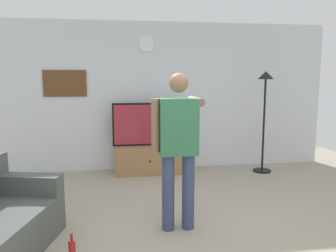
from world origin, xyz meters
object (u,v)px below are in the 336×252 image
beverage_bottle (72,251)px  framed_picture (65,83)px  floor_lamp (265,101)px  television (148,124)px  wall_clock (146,44)px  person_standing_nearer_lamp (178,143)px  tv_stand (149,159)px

beverage_bottle → framed_picture: bearing=98.9°
floor_lamp → television: bearing=172.7°
wall_clock → beverage_bottle: size_ratio=0.94×
television → floor_lamp: (2.06, -0.27, 0.42)m
person_standing_nearer_lamp → beverage_bottle: person_standing_nearer_lamp is taller
television → framed_picture: (-1.45, 0.25, 0.72)m
floor_lamp → beverage_bottle: size_ratio=6.24×
person_standing_nearer_lamp → beverage_bottle: size_ratio=6.03×
tv_stand → television: (0.00, 0.05, 0.63)m
wall_clock → floor_lamp: (2.06, -0.51, -1.00)m
framed_picture → beverage_bottle: framed_picture is taller
tv_stand → framed_picture: size_ratio=1.61×
tv_stand → framed_picture: 2.00m
television → framed_picture: framed_picture is taller
floor_lamp → beverage_bottle: (-3.01, -2.64, -1.18)m
framed_picture → wall_clock: bearing=-0.2°
person_standing_nearer_lamp → beverage_bottle: (-1.09, -0.57, -0.88)m
framed_picture → tv_stand: bearing=-11.5°
tv_stand → person_standing_nearer_lamp: (0.14, -2.29, 0.75)m
tv_stand → floor_lamp: (2.06, -0.22, 1.05)m
framed_picture → beverage_bottle: bearing=-81.1°
television → wall_clock: wall_clock is taller
framed_picture → floor_lamp: size_ratio=0.41×
television → floor_lamp: floor_lamp is taller
wall_clock → framed_picture: bearing=179.8°
wall_clock → beverage_bottle: wall_clock is taller
television → tv_stand: bearing=-90.0°
framed_picture → person_standing_nearer_lamp: (1.58, -2.59, -0.60)m
floor_lamp → person_standing_nearer_lamp: floor_lamp is taller
tv_stand → framed_picture: framed_picture is taller
beverage_bottle → wall_clock: bearing=73.1°
television → floor_lamp: 2.12m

